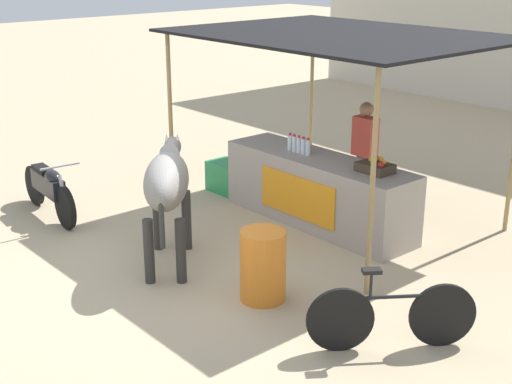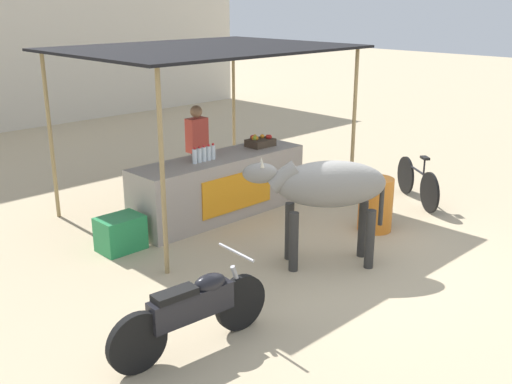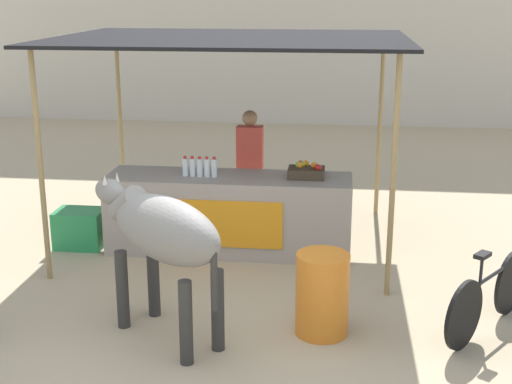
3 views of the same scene
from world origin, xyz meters
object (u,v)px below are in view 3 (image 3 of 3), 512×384
at_px(stall_counter, 229,214).
at_px(water_barrel, 322,294).
at_px(fruit_crate, 306,171).
at_px(cooler_box, 80,229).
at_px(bicycle_leaning, 488,296).
at_px(cow, 162,233).
at_px(vendor_behind_counter, 250,170).

xyz_separation_m(stall_counter, water_barrel, (1.22, -2.10, -0.08)).
height_order(fruit_crate, cooler_box, fruit_crate).
distance_m(fruit_crate, bicycle_leaning, 2.74).
distance_m(stall_counter, bicycle_leaning, 3.35).
bearing_deg(bicycle_leaning, fruit_crate, 134.10).
xyz_separation_m(cooler_box, cow, (1.65, -2.23, 0.79)).
height_order(cooler_box, bicycle_leaning, bicycle_leaning).
distance_m(fruit_crate, vendor_behind_counter, 1.06).
xyz_separation_m(cooler_box, bicycle_leaning, (4.69, -1.75, 0.11)).
distance_m(cow, bicycle_leaning, 3.15).
distance_m(stall_counter, vendor_behind_counter, 0.85).
bearing_deg(cow, stall_counter, 83.78).
bearing_deg(water_barrel, bicycle_leaning, 9.02).
height_order(stall_counter, fruit_crate, fruit_crate).
bearing_deg(cow, vendor_behind_counter, 82.26).
relative_size(stall_counter, vendor_behind_counter, 1.82).
bearing_deg(stall_counter, fruit_crate, 3.61).
bearing_deg(water_barrel, fruit_crate, 97.22).
bearing_deg(stall_counter, water_barrel, -59.90).
bearing_deg(fruit_crate, bicycle_leaning, -45.90).
relative_size(stall_counter, fruit_crate, 6.82).
xyz_separation_m(fruit_crate, cow, (-1.20, -2.38, -0.00)).
bearing_deg(water_barrel, cooler_box, 147.30).
relative_size(stall_counter, cooler_box, 5.00).
relative_size(cooler_box, water_barrel, 0.75).
xyz_separation_m(stall_counter, fruit_crate, (0.94, 0.06, 0.56)).
bearing_deg(vendor_behind_counter, fruit_crate, -41.72).
relative_size(cooler_box, bicycle_leaning, 0.44).
xyz_separation_m(vendor_behind_counter, cooler_box, (-2.06, -0.85, -0.61)).
distance_m(cooler_box, water_barrel, 3.70).
distance_m(cooler_box, bicycle_leaning, 5.01).
bearing_deg(fruit_crate, vendor_behind_counter, 138.28).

